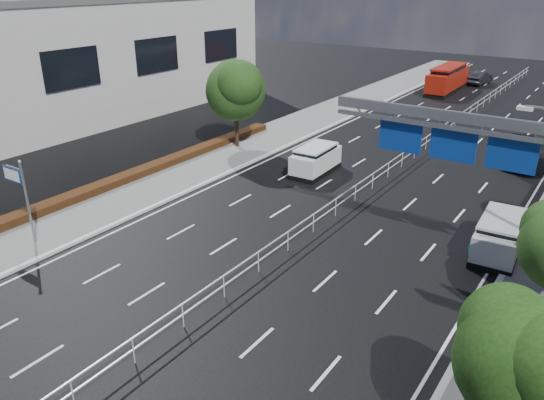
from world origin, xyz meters
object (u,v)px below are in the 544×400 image
Objects in this scene: near_car_dark at (480,78)px; silver_minivan at (500,236)px; parked_car_dark at (521,153)px; overhead_gantry at (471,142)px; near_car_silver at (405,128)px; white_minivan at (316,160)px; red_bus at (448,78)px; parked_car_teal at (500,240)px; toilet_sign at (19,186)px.

silver_minivan is at bearing 112.39° from near_car_dark.
silver_minivan is 14.47m from parked_car_dark.
near_car_silver is (-9.37, 17.89, -4.90)m from overhead_gantry.
near_car_dark is (-0.91, 26.55, 0.05)m from near_car_silver.
white_minivan is 14.46m from parked_car_dark.
red_bus reaches higher than silver_minivan.
silver_minivan is at bearing -22.64° from white_minivan.
parked_car_teal is at bearing -21.67° from white_minivan.
toilet_sign reaches higher than near_car_dark.
toilet_sign is 0.42× the size of overhead_gantry.
overhead_gantry is at bearing -32.28° from white_minivan.
toilet_sign is 20.52m from overhead_gantry.
white_minivan is 0.45× the size of red_bus.
overhead_gantry is at bearing 109.93° from near_car_dark.
overhead_gantry is 2.40× the size of white_minivan.
near_car_dark is at bearing 107.14° from parked_car_teal.
white_minivan is (-11.07, 6.47, -4.71)m from overhead_gantry.
near_car_dark is 44.34m from silver_minivan.
red_bus is 2.31× the size of near_car_silver.
toilet_sign is 22.81m from parked_car_teal.
red_bus is (-1.17, 31.57, 0.58)m from white_minivan.
white_minivan is 0.97× the size of parked_car_teal.
toilet_sign is 1.02× the size of white_minivan.
parked_car_dark is at bearing 93.84° from silver_minivan.
overhead_gantry is 2.00× the size of parked_car_dark.
red_bus is 2.17× the size of parked_car_teal.
overhead_gantry is 2.34× the size of parked_car_teal.
white_minivan is at bearing 149.67° from overhead_gantry.
silver_minivan reaches higher than near_car_dark.
near_car_silver is at bearing 79.59° from white_minivan.
overhead_gantry reaches higher than parked_car_teal.
red_bus reaches higher than near_car_silver.
overhead_gantry is at bearing -127.12° from parked_car_teal.
near_car_dark is at bearing 103.02° from overhead_gantry.
overhead_gantry reaches higher than near_car_silver.
parked_car_teal is (13.79, -36.09, -0.87)m from red_bus.
white_minivan is 13.42m from parked_car_teal.
toilet_sign reaches higher than red_bus.
white_minivan reaches higher than near_car_dark.
near_car_silver is at bearing 117.63° from overhead_gantry.
parked_car_dark is (-1.80, 14.11, 0.13)m from parked_car_teal.
overhead_gantry is at bearing 29.60° from toilet_sign.
toilet_sign is at bearing -150.40° from overhead_gantry.
silver_minivan is at bearing 47.56° from overhead_gantry.
white_minivan is at bearing 76.71° from near_car_silver.
red_bus is at bearing -86.74° from near_car_silver.
red_bus is at bearing 83.52° from toilet_sign.
overhead_gantry reaches higher than parked_car_dark.
white_minivan is 0.94× the size of silver_minivan.
parked_car_teal is (19.25, 12.00, -2.34)m from toilet_sign.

